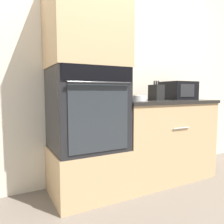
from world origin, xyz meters
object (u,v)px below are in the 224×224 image
wall_oven (87,109)px  microwave (178,91)px  condiment_jar_near (135,98)px  condiment_jar_far (152,96)px  condiment_jar_mid (123,97)px  bowl (138,98)px  knife_block (156,92)px

wall_oven → microwave: size_ratio=2.12×
condiment_jar_near → condiment_jar_far: size_ratio=0.62×
condiment_jar_mid → bowl: bearing=-81.0°
wall_oven → knife_block: wall_oven is taller
condiment_jar_far → knife_block: bearing=-111.6°
knife_block → condiment_jar_mid: 0.38m
microwave → condiment_jar_far: bearing=172.9°
knife_block → condiment_jar_near: bearing=159.8°
condiment_jar_near → knife_block: bearing=-20.2°
wall_oven → microwave: bearing=4.4°
microwave → condiment_jar_far: (-0.37, 0.05, -0.06)m
condiment_jar_mid → condiment_jar_near: bearing=-52.8°
microwave → wall_oven: bearing=-175.6°
condiment_jar_mid → knife_block: bearing=-32.4°
condiment_jar_mid → wall_oven: bearing=-159.3°
condiment_jar_near → condiment_jar_mid: 0.15m
microwave → bowl: size_ratio=2.17×
condiment_jar_mid → condiment_jar_far: condiment_jar_far is taller
knife_block → condiment_jar_far: 0.17m
wall_oven → knife_block: bearing=-0.4°
condiment_jar_far → condiment_jar_mid: bearing=172.2°
bowl → condiment_jar_far: condiment_jar_far is taller
knife_block → condiment_jar_near: size_ratio=3.51×
microwave → knife_block: size_ratio=1.65×
microwave → knife_block: microwave is taller
microwave → condiment_jar_far: microwave is taller
condiment_jar_mid → condiment_jar_far: size_ratio=0.69×
knife_block → condiment_jar_far: size_ratio=2.19×
wall_oven → condiment_jar_far: (0.89, 0.14, 0.12)m
wall_oven → condiment_jar_near: wall_oven is taller
condiment_jar_near → microwave: bearing=1.7°
bowl → condiment_jar_near: 0.15m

